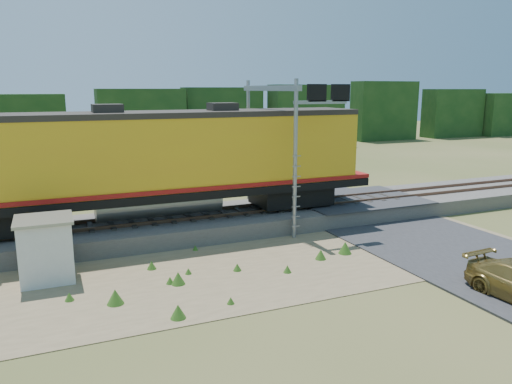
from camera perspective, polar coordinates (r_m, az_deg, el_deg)
name	(u,v)px	position (r m, az deg, el deg)	size (l,w,h in m)	color
ground	(295,264)	(20.15, 4.46, -8.21)	(140.00, 140.00, 0.00)	#475123
ballast	(240,219)	(25.26, -1.85, -3.10)	(70.00, 5.00, 0.80)	slate
rails	(240,210)	(25.14, -1.85, -2.04)	(70.00, 1.54, 0.16)	brown
dirt_shoulder	(244,267)	(19.79, -1.42, -8.52)	(26.00, 8.00, 0.03)	#8C7754
road	(421,237)	(24.57, 18.32, -4.89)	(7.00, 66.00, 0.86)	#38383A
tree_line_north	(131,125)	(55.59, -14.09, 7.47)	(130.00, 3.00, 6.50)	#153613
weed_clumps	(210,276)	(18.97, -5.23, -9.53)	(15.00, 6.20, 0.56)	#335F1B
locomotive	(151,160)	(23.41, -11.88, 3.63)	(21.25, 3.24, 5.48)	black
shed	(46,249)	(19.63, -22.89, -6.02)	(1.99, 1.99, 2.34)	silver
signal_gantry	(282,118)	(24.65, 3.03, 8.46)	(2.90, 6.20, 7.30)	gray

